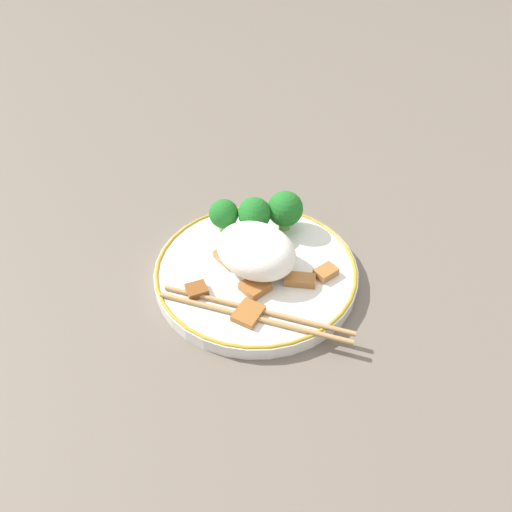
# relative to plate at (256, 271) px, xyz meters

# --- Properties ---
(ground_plane) EXTENTS (3.00, 3.00, 0.00)m
(ground_plane) POSITION_rel_plate_xyz_m (0.00, 0.00, -0.01)
(ground_plane) COLOR #665B51
(plate) EXTENTS (0.26, 0.26, 0.02)m
(plate) POSITION_rel_plate_xyz_m (0.00, 0.00, 0.00)
(plate) COLOR white
(plate) RESTS_ON ground_plane
(rice_mound) EXTENTS (0.11, 0.09, 0.06)m
(rice_mound) POSITION_rel_plate_xyz_m (-0.00, 0.00, 0.04)
(rice_mound) COLOR white
(rice_mound) RESTS_ON plate
(broccoli_back_left) EXTENTS (0.05, 0.05, 0.06)m
(broccoli_back_left) POSITION_rel_plate_xyz_m (0.02, -0.09, 0.04)
(broccoli_back_left) COLOR #72AD4C
(broccoli_back_left) RESTS_ON plate
(broccoli_back_center) EXTENTS (0.04, 0.04, 0.06)m
(broccoli_back_center) POSITION_rel_plate_xyz_m (0.04, -0.05, 0.04)
(broccoli_back_center) COLOR #72AD4C
(broccoli_back_center) RESTS_ON plate
(broccoli_back_right) EXTENTS (0.04, 0.04, 0.05)m
(broccoli_back_right) POSITION_rel_plate_xyz_m (0.08, -0.03, 0.04)
(broccoli_back_right) COLOR #72AD4C
(broccoli_back_right) RESTS_ON plate
(meat_near_front) EXTENTS (0.03, 0.04, 0.01)m
(meat_near_front) POSITION_rel_plate_xyz_m (-0.04, 0.07, 0.01)
(meat_near_front) COLOR #995B28
(meat_near_front) RESTS_ON plate
(meat_near_left) EXTENTS (0.03, 0.04, 0.01)m
(meat_near_left) POSITION_rel_plate_xyz_m (-0.02, 0.03, 0.01)
(meat_near_left) COLOR #995B28
(meat_near_left) RESTS_ON plate
(meat_near_right) EXTENTS (0.04, 0.04, 0.01)m
(meat_near_right) POSITION_rel_plate_xyz_m (-0.06, -0.01, 0.01)
(meat_near_right) COLOR #9E6633
(meat_near_right) RESTS_ON plate
(meat_near_back) EXTENTS (0.03, 0.03, 0.01)m
(meat_near_back) POSITION_rel_plate_xyz_m (0.03, 0.08, 0.01)
(meat_near_back) COLOR brown
(meat_near_back) RESTS_ON plate
(meat_on_rice_edge) EXTENTS (0.04, 0.03, 0.01)m
(meat_on_rice_edge) POSITION_rel_plate_xyz_m (0.04, 0.01, 0.01)
(meat_on_rice_edge) COLOR #9E6633
(meat_on_rice_edge) RESTS_ON plate
(meat_mid_left) EXTENTS (0.03, 0.03, 0.01)m
(meat_mid_left) POSITION_rel_plate_xyz_m (-0.08, -0.04, 0.01)
(meat_mid_left) COLOR #9E6633
(meat_mid_left) RESTS_ON plate
(chopsticks) EXTENTS (0.23, 0.10, 0.01)m
(chopsticks) POSITION_rel_plate_xyz_m (-0.05, 0.06, 0.01)
(chopsticks) COLOR #AD8451
(chopsticks) RESTS_ON plate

